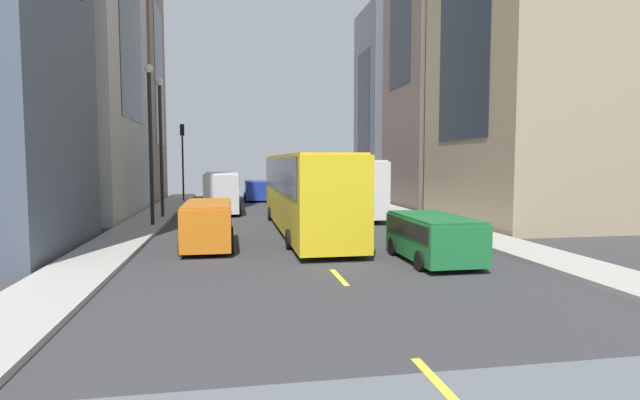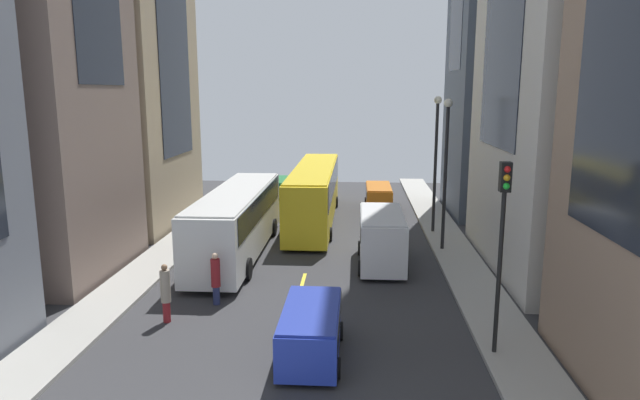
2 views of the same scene
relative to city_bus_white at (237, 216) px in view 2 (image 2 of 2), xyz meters
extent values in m
plane|color=#333335|center=(3.75, 3.08, -2.01)|extent=(41.09, 41.09, 0.00)
cube|color=#9E9B93|center=(-3.70, 3.08, -1.93)|extent=(2.18, 44.00, 0.15)
cube|color=#9E9B93|center=(11.20, 3.08, -1.93)|extent=(2.18, 44.00, 0.15)
cube|color=yellow|center=(3.75, -10.92, -2.00)|extent=(0.16, 2.00, 0.01)
cube|color=yellow|center=(3.75, -3.92, -2.00)|extent=(0.16, 2.00, 0.01)
cube|color=yellow|center=(3.75, 3.08, -2.00)|extent=(0.16, 2.00, 0.01)
cube|color=yellow|center=(3.75, 10.08, -2.00)|extent=(0.16, 2.00, 0.01)
cube|color=yellow|center=(3.75, 17.08, -2.00)|extent=(0.16, 2.00, 0.01)
cube|color=yellow|center=(3.75, 24.08, -2.00)|extent=(0.16, 2.00, 0.01)
cube|color=tan|center=(-9.80, 6.48, 7.80)|extent=(9.61, 10.04, 19.61)
cube|color=#1E232D|center=(-9.80, 6.48, 7.80)|extent=(9.71, 5.52, 10.79)
cube|color=silver|center=(0.00, 0.00, -0.23)|extent=(2.55, 12.57, 3.00)
cube|color=black|center=(0.00, 0.00, 0.62)|extent=(2.60, 11.56, 1.20)
cube|color=beige|center=(0.00, 0.00, 1.31)|extent=(2.45, 12.07, 0.08)
cylinder|color=black|center=(-1.17, 3.90, -1.51)|extent=(0.46, 1.00, 1.00)
cylinder|color=black|center=(1.17, 3.90, -1.51)|extent=(0.46, 1.00, 1.00)
cylinder|color=black|center=(-1.17, -3.90, -1.51)|extent=(0.46, 1.00, 1.00)
cylinder|color=black|center=(1.17, -3.90, -1.51)|extent=(0.46, 1.00, 1.00)
cube|color=yellow|center=(3.38, 7.62, -0.15)|extent=(2.45, 14.99, 3.30)
cube|color=black|center=(3.38, 7.62, 0.71)|extent=(2.50, 13.79, 1.48)
cube|color=gold|center=(3.38, 7.62, 1.54)|extent=(2.35, 14.39, 0.08)
cylinder|color=black|center=(2.26, 12.27, -1.63)|extent=(0.44, 0.76, 0.76)
cylinder|color=black|center=(4.51, 12.27, -1.63)|extent=(0.44, 0.76, 0.76)
cylinder|color=black|center=(2.26, 2.97, -1.63)|extent=(0.44, 0.76, 0.76)
cylinder|color=black|center=(4.51, 2.97, -1.63)|extent=(0.44, 0.76, 0.76)
cube|color=white|center=(7.31, -1.38, -0.66)|extent=(2.05, 5.44, 2.30)
cube|color=black|center=(7.31, -1.38, 0.09)|extent=(2.09, 5.00, 0.69)
cube|color=silver|center=(7.31, -1.38, 0.53)|extent=(1.97, 5.22, 0.08)
cylinder|color=black|center=(6.37, 0.30, -1.65)|extent=(0.37, 0.72, 0.72)
cylinder|color=black|center=(8.26, 0.30, -1.65)|extent=(0.37, 0.72, 0.72)
cylinder|color=black|center=(6.37, -3.07, -1.65)|extent=(0.37, 0.72, 0.72)
cylinder|color=black|center=(8.26, -3.07, -1.65)|extent=(0.37, 0.72, 0.72)
cube|color=#1E7238|center=(0.22, 15.41, -1.21)|extent=(1.89, 4.17, 1.27)
cube|color=black|center=(0.22, 15.41, -0.89)|extent=(1.93, 3.84, 0.53)
cube|color=#1A612F|center=(0.22, 15.41, -0.53)|extent=(1.82, 4.00, 0.08)
cylinder|color=black|center=(-0.65, 16.70, -1.70)|extent=(0.34, 0.62, 0.62)
cylinder|color=black|center=(1.09, 16.70, -1.70)|extent=(0.34, 0.62, 0.62)
cylinder|color=black|center=(-0.65, 14.11, -1.70)|extent=(0.34, 0.62, 0.62)
cylinder|color=black|center=(1.09, 14.11, -1.70)|extent=(0.34, 0.62, 0.62)
cube|color=#2338AD|center=(4.69, -11.06, -1.15)|extent=(1.78, 4.17, 1.38)
cube|color=black|center=(4.69, -11.06, -0.80)|extent=(1.82, 3.83, 0.58)
cube|color=navy|center=(4.69, -11.06, -0.42)|extent=(1.71, 4.00, 0.08)
cylinder|color=black|center=(3.87, -9.77, -1.70)|extent=(0.32, 0.62, 0.62)
cylinder|color=black|center=(5.51, -9.77, -1.70)|extent=(0.32, 0.62, 0.62)
cylinder|color=black|center=(3.87, -12.35, -1.70)|extent=(0.32, 0.62, 0.62)
cylinder|color=black|center=(5.51, -12.35, -1.70)|extent=(0.32, 0.62, 0.62)
cube|color=orange|center=(7.63, 11.44, -1.09)|extent=(1.73, 4.60, 1.50)
cube|color=black|center=(7.63, 11.44, -0.70)|extent=(1.77, 4.23, 0.63)
cube|color=#BE6115|center=(7.63, 11.44, -0.30)|extent=(1.66, 4.42, 0.08)
cylinder|color=black|center=(6.84, 12.86, -1.70)|extent=(0.31, 0.62, 0.62)
cylinder|color=black|center=(8.43, 12.86, -1.70)|extent=(0.31, 0.62, 0.62)
cylinder|color=black|center=(6.84, 10.01, -1.70)|extent=(0.31, 0.62, 0.62)
cylinder|color=black|center=(8.43, 10.01, -1.70)|extent=(0.31, 0.62, 0.62)
cylinder|color=maroon|center=(-0.78, -8.71, -1.62)|extent=(0.27, 0.27, 0.78)
cylinder|color=gray|center=(-0.78, -8.71, -0.63)|extent=(0.36, 0.36, 1.19)
sphere|color=#8C6647|center=(-0.78, -8.71, 0.08)|extent=(0.23, 0.23, 0.23)
cylinder|color=navy|center=(0.60, -6.89, -1.64)|extent=(0.27, 0.27, 0.74)
cylinder|color=maroon|center=(0.60, -6.89, -0.71)|extent=(0.37, 0.37, 1.12)
sphere|color=beige|center=(0.60, -6.89, -0.02)|extent=(0.26, 0.26, 0.26)
cylinder|color=black|center=(10.51, -10.63, 0.73)|extent=(0.14, 0.14, 5.18)
cube|color=black|center=(10.51, -10.63, 3.77)|extent=(0.32, 0.32, 0.90)
sphere|color=red|center=(10.51, -10.80, 4.02)|extent=(0.20, 0.20, 0.20)
sphere|color=orange|center=(10.51, -10.80, 3.77)|extent=(0.20, 0.20, 0.20)
sphere|color=green|center=(10.51, -10.80, 3.51)|extent=(0.20, 0.20, 0.20)
cylinder|color=black|center=(10.61, 1.24, 1.83)|extent=(0.18, 0.18, 7.38)
sphere|color=silver|center=(10.61, 1.24, 5.70)|extent=(0.44, 0.44, 0.44)
cylinder|color=black|center=(10.61, 4.98, 1.87)|extent=(0.18, 0.18, 7.46)
sphere|color=silver|center=(10.61, 4.98, 5.78)|extent=(0.44, 0.44, 0.44)
camera|label=1|loc=(6.75, 30.84, 1.30)|focal=28.20mm
camera|label=2|loc=(6.07, -27.46, 6.30)|focal=31.34mm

